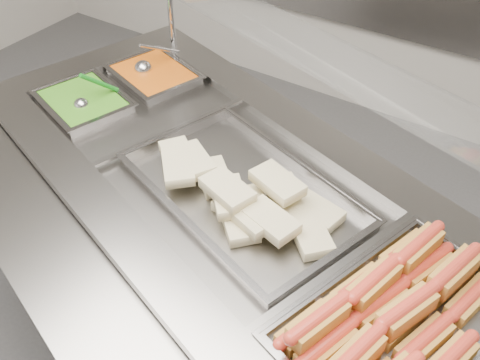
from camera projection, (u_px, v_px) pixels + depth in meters
The scene contains 11 objects.
steam_counter at pixel (231, 274), 2.05m from camera, with size 2.26×1.51×1.00m.
tray_rail at pixel (70, 275), 1.49m from camera, with size 1.98×0.98×0.06m.
sneeze_guard at pixel (292, 40), 1.57m from camera, with size 1.84×0.87×0.49m.
pan_hotdogs at pixel (398, 330), 1.35m from camera, with size 0.54×0.69×0.11m.
pan_wraps at pixel (242, 194), 1.70m from camera, with size 0.85×0.65×0.08m.
pan_beans at pixel (155, 82), 2.24m from camera, with size 0.40×0.35×0.11m.
pan_peas at pixel (85, 109), 2.09m from camera, with size 0.40×0.35×0.11m.
hotdogs_in_buns at pixel (392, 318), 1.32m from camera, with size 0.43×0.64×0.13m.
tortilla_wraps at pixel (246, 196), 1.64m from camera, with size 0.70×0.36×0.11m.
ladle at pixel (144, 68), 2.23m from camera, with size 0.10×0.21×0.16m.
serving_spoon at pixel (85, 101), 2.03m from camera, with size 0.09×0.19×0.16m.
Camera 1 is at (0.88, -0.66, 2.13)m, focal length 40.00 mm.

